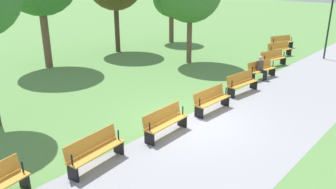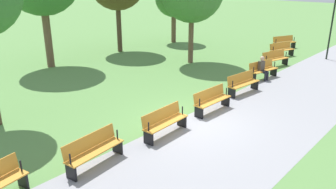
# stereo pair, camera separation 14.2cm
# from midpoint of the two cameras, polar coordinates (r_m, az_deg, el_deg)

# --- Properties ---
(ground_plane) EXTENTS (120.00, 120.00, 0.00)m
(ground_plane) POSITION_cam_midpoint_polar(r_m,az_deg,el_deg) (12.18, 4.35, -4.75)
(ground_plane) COLOR #5B8C47
(path_paving) EXTENTS (44.44, 4.47, 0.01)m
(path_paving) POSITION_cam_midpoint_polar(r_m,az_deg,el_deg) (11.34, 11.22, -7.01)
(path_paving) COLOR #939399
(path_paving) RESTS_ON ground
(bench_0) EXTENTS (1.87, 1.14, 0.89)m
(bench_0) POSITION_cam_midpoint_polar(r_m,az_deg,el_deg) (25.69, 19.21, 8.39)
(bench_0) COLOR orange
(bench_0) RESTS_ON ground
(bench_1) EXTENTS (1.89, 1.03, 0.89)m
(bench_1) POSITION_cam_midpoint_polar(r_m,az_deg,el_deg) (23.04, 18.84, 7.24)
(bench_1) COLOR orange
(bench_1) RESTS_ON ground
(bench_2) EXTENTS (1.89, 0.91, 0.89)m
(bench_2) POSITION_cam_midpoint_polar(r_m,az_deg,el_deg) (20.41, 17.85, 5.84)
(bench_2) COLOR orange
(bench_2) RESTS_ON ground
(bench_3) EXTENTS (1.89, 0.79, 0.89)m
(bench_3) POSITION_cam_midpoint_polar(r_m,az_deg,el_deg) (17.84, 15.97, 4.13)
(bench_3) COLOR orange
(bench_3) RESTS_ON ground
(bench_4) EXTENTS (1.87, 0.67, 0.89)m
(bench_4) POSITION_cam_midpoint_polar(r_m,az_deg,el_deg) (15.37, 12.79, 1.95)
(bench_4) COLOR orange
(bench_4) RESTS_ON ground
(bench_5) EXTENTS (1.85, 0.54, 0.89)m
(bench_5) POSITION_cam_midpoint_polar(r_m,az_deg,el_deg) (13.08, 7.70, -0.87)
(bench_5) COLOR orange
(bench_5) RESTS_ON ground
(bench_6) EXTENTS (1.85, 0.54, 0.89)m
(bench_6) POSITION_cam_midpoint_polar(r_m,az_deg,el_deg) (11.08, -0.24, -4.55)
(bench_6) COLOR orange
(bench_6) RESTS_ON ground
(bench_7) EXTENTS (1.87, 0.67, 0.89)m
(bench_7) POSITION_cam_midpoint_polar(r_m,az_deg,el_deg) (9.60, -12.08, -9.09)
(bench_7) COLOR orange
(bench_7) RESTS_ON ground
(person_seated) EXTENTS (0.39, 0.56, 1.20)m
(person_seated) POSITION_cam_midpoint_polar(r_m,az_deg,el_deg) (17.54, 15.97, 4.42)
(person_seated) COLOR #4C4238
(person_seated) RESTS_ON ground
(lamp_post) EXTENTS (0.32, 0.32, 4.41)m
(lamp_post) POSITION_cam_midpoint_polar(r_m,az_deg,el_deg) (23.05, 26.48, 12.71)
(lamp_post) COLOR black
(lamp_post) RESTS_ON ground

